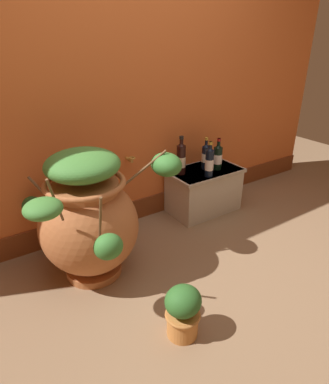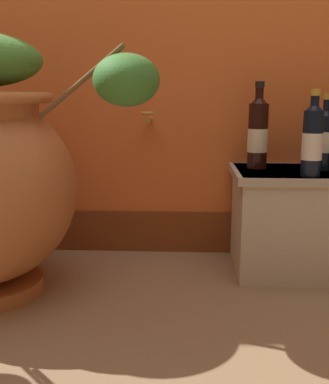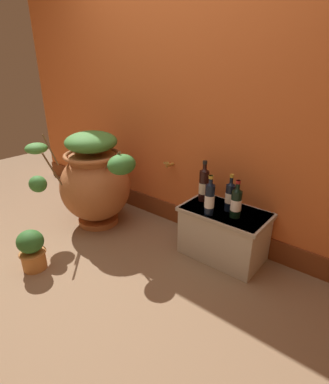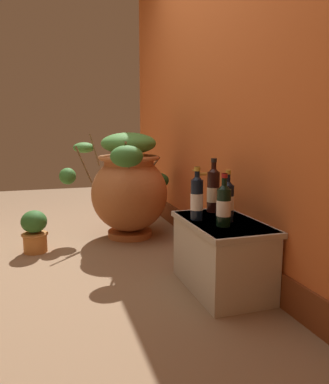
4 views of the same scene
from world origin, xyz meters
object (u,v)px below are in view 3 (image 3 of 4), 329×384
object	(u,v)px
terracotta_urn	(95,180)
wine_bottle_right	(204,184)
wine_bottle_back	(210,198)
potted_shrub	(32,249)
wine_bottle_middle	(230,195)
wine_bottle_left	(236,202)

from	to	relation	value
terracotta_urn	wine_bottle_right	distance (m)	1.05
wine_bottle_back	potted_shrub	bearing A→B (deg)	-135.75
wine_bottle_back	potted_shrub	world-z (taller)	wine_bottle_back
wine_bottle_middle	wine_bottle_left	bearing A→B (deg)	-37.75
terracotta_urn	wine_bottle_left	bearing A→B (deg)	10.31
terracotta_urn	wine_bottle_left	size ratio (longest dim) A/B	3.68
wine_bottle_left	wine_bottle_right	xyz separation A→B (m)	(-0.34, 0.09, 0.02)
wine_bottle_left	wine_bottle_back	distance (m)	0.19
wine_bottle_left	wine_bottle_right	distance (m)	0.35
wine_bottle_left	potted_shrub	xyz separation A→B (m)	(-1.13, -1.02, -0.36)
wine_bottle_back	terracotta_urn	bearing A→B (deg)	-172.31
wine_bottle_right	wine_bottle_left	bearing A→B (deg)	-15.66
terracotta_urn	wine_bottle_back	size ratio (longest dim) A/B	3.44
wine_bottle_right	potted_shrub	world-z (taller)	wine_bottle_right
terracotta_urn	potted_shrub	xyz separation A→B (m)	(0.20, -0.78, -0.28)
wine_bottle_middle	potted_shrub	bearing A→B (deg)	-133.90
wine_bottle_right	wine_bottle_back	xyz separation A→B (m)	(0.17, -0.18, -0.01)
terracotta_urn	wine_bottle_middle	distance (m)	1.28
wine_bottle_right	potted_shrub	distance (m)	1.42
terracotta_urn	wine_bottle_back	xyz separation A→B (m)	(1.15, 0.16, 0.10)
terracotta_urn	wine_bottle_middle	bearing A→B (deg)	13.93
wine_bottle_middle	potted_shrub	distance (m)	1.55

